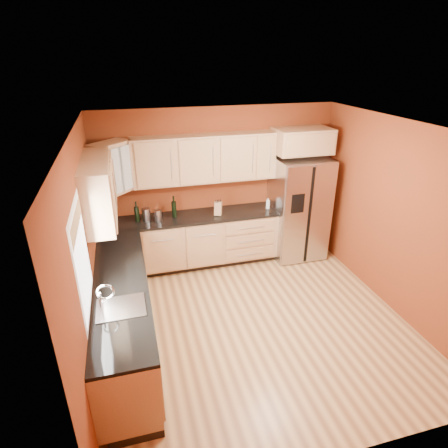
{
  "coord_description": "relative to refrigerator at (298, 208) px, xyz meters",
  "views": [
    {
      "loc": [
        -1.49,
        -3.87,
        3.35
      ],
      "look_at": [
        -0.19,
        0.9,
        1.09
      ],
      "focal_mm": 30.0,
      "sensor_mm": 36.0,
      "label": 1
    }
  ],
  "objects": [
    {
      "name": "soap_dispenser",
      "position": [
        -0.55,
        0.05,
        0.12
      ],
      "size": [
        0.08,
        0.08,
        0.19
      ],
      "primitive_type": "cylinder",
      "rotation": [
        0.0,
        0.0,
        0.44
      ],
      "color": "white",
      "rests_on": "countertop_back"
    },
    {
      "name": "corner_upper_cabinet",
      "position": [
        -3.02,
        0.04,
        0.94
      ],
      "size": [
        0.67,
        0.67,
        0.75
      ],
      "primitive_type": "cube",
      "rotation": [
        0.0,
        0.0,
        0.79
      ],
      "color": "#9F704D",
      "rests_on": "wall_back"
    },
    {
      "name": "wall_back",
      "position": [
        -1.35,
        0.38,
        0.41
      ],
      "size": [
        4.0,
        0.04,
        2.6
      ],
      "primitive_type": "cube",
      "color": "maroon",
      "rests_on": "floor"
    },
    {
      "name": "sink_faucet",
      "position": [
        -3.04,
        -2.12,
        0.18
      ],
      "size": [
        0.5,
        0.42,
        0.3
      ],
      "primitive_type": null,
      "color": "silver",
      "rests_on": "countertop_left"
    },
    {
      "name": "refrigerator",
      "position": [
        0.0,
        0.0,
        0.0
      ],
      "size": [
        0.9,
        0.75,
        1.78
      ],
      "primitive_type": "cube",
      "color": "#B0B0B5",
      "rests_on": "floor"
    },
    {
      "name": "knife_block",
      "position": [
        -1.44,
        0.0,
        0.14
      ],
      "size": [
        0.14,
        0.14,
        0.22
      ],
      "primitive_type": "cube",
      "rotation": [
        0.0,
        0.0,
        -0.43
      ],
      "color": "tan",
      "rests_on": "countertop_back"
    },
    {
      "name": "wall_right",
      "position": [
        0.65,
        -1.62,
        0.41
      ],
      "size": [
        0.04,
        4.0,
        2.6
      ],
      "primitive_type": "cube",
      "color": "maroon",
      "rests_on": "floor"
    },
    {
      "name": "floor",
      "position": [
        -1.35,
        -1.62,
        -0.89
      ],
      "size": [
        4.0,
        4.0,
        0.0
      ],
      "primitive_type": "plane",
      "color": "brown",
      "rests_on": "ground"
    },
    {
      "name": "upper_cabinets_back",
      "position": [
        -1.6,
        0.21,
        0.94
      ],
      "size": [
        2.3,
        0.33,
        0.75
      ],
      "primitive_type": "cube",
      "color": "#9F704D",
      "rests_on": "wall_back"
    },
    {
      "name": "upper_cabinets_left",
      "position": [
        -3.19,
        -0.9,
        0.94
      ],
      "size": [
        0.33,
        1.35,
        0.75
      ],
      "primitive_type": "cube",
      "color": "#9F704D",
      "rests_on": "wall_left"
    },
    {
      "name": "base_cabinets_left",
      "position": [
        -3.05,
        -1.62,
        -0.45
      ],
      "size": [
        0.6,
        2.8,
        0.88
      ],
      "primitive_type": "cube",
      "color": "#9F704D",
      "rests_on": "floor"
    },
    {
      "name": "base_cabinets_back",
      "position": [
        -1.9,
        0.07,
        -0.45
      ],
      "size": [
        2.9,
        0.6,
        0.88
      ],
      "primitive_type": "cube",
      "color": "#9F704D",
      "rests_on": "floor"
    },
    {
      "name": "countertop_left",
      "position": [
        -3.04,
        -1.62,
        0.01
      ],
      "size": [
        0.62,
        2.8,
        0.04
      ],
      "primitive_type": "cube",
      "color": "black",
      "rests_on": "base_cabinets_left"
    },
    {
      "name": "countertop_back",
      "position": [
        -1.9,
        0.06,
        0.01
      ],
      "size": [
        2.9,
        0.62,
        0.04
      ],
      "primitive_type": "cube",
      "color": "black",
      "rests_on": "base_cabinets_back"
    },
    {
      "name": "wall_left",
      "position": [
        -3.35,
        -1.62,
        0.41
      ],
      "size": [
        0.04,
        4.0,
        2.6
      ],
      "primitive_type": "cube",
      "color": "maroon",
      "rests_on": "floor"
    },
    {
      "name": "wine_bottle_a",
      "position": [
        -2.15,
        0.12,
        0.21
      ],
      "size": [
        0.1,
        0.1,
        0.35
      ],
      "primitive_type": null,
      "rotation": [
        0.0,
        0.0,
        -0.34
      ],
      "color": "black",
      "rests_on": "countertop_back"
    },
    {
      "name": "canister_right",
      "position": [
        -2.42,
        0.01,
        0.12
      ],
      "size": [
        0.13,
        0.13,
        0.19
      ],
      "primitive_type": "cylinder",
      "rotation": [
        0.0,
        0.0,
        -0.12
      ],
      "color": "#B0B0B5",
      "rests_on": "countertop_back"
    },
    {
      "name": "over_fridge_cabinet",
      "position": [
        0.0,
        0.07,
        1.16
      ],
      "size": [
        0.92,
        0.6,
        0.4
      ],
      "primitive_type": "cube",
      "color": "#9F704D",
      "rests_on": "wall_back"
    },
    {
      "name": "window",
      "position": [
        -3.33,
        -2.12,
        0.66
      ],
      "size": [
        0.03,
        0.9,
        1.0
      ],
      "primitive_type": "cube",
      "color": "white",
      "rests_on": "wall_left"
    },
    {
      "name": "canister_left",
      "position": [
        -2.6,
        0.07,
        0.13
      ],
      "size": [
        0.15,
        0.15,
        0.21
      ],
      "primitive_type": "cylinder",
      "rotation": [
        0.0,
        0.0,
        0.2
      ],
      "color": "#B0B0B5",
      "rests_on": "countertop_back"
    },
    {
      "name": "wall_front",
      "position": [
        -1.35,
        -3.62,
        0.41
      ],
      "size": [
        4.0,
        0.04,
        2.6
      ],
      "primitive_type": "cube",
      "color": "maroon",
      "rests_on": "floor"
    },
    {
      "name": "ceiling",
      "position": [
        -1.35,
        -1.62,
        1.71
      ],
      "size": [
        4.0,
        4.0,
        0.0
      ],
      "primitive_type": "plane",
      "color": "silver",
      "rests_on": "wall_back"
    },
    {
      "name": "wine_bottle_b",
      "position": [
        -2.74,
        0.09,
        0.2
      ],
      "size": [
        0.09,
        0.09,
        0.33
      ],
      "primitive_type": null,
      "rotation": [
        0.0,
        0.0,
        -0.24
      ],
      "color": "black",
      "rests_on": "countertop_back"
    }
  ]
}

